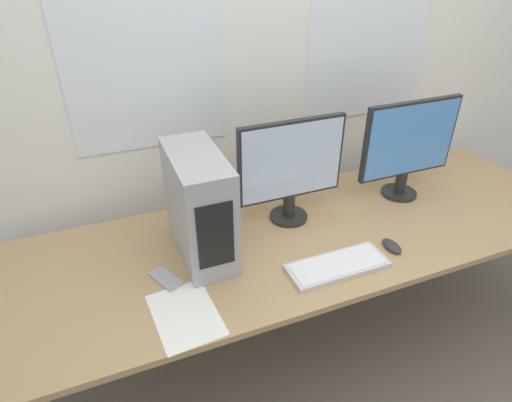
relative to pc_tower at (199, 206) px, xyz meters
The scene contains 9 objects.
wall_back 0.82m from the pc_tower, 46.20° to the left, with size 8.00×0.07×2.70m.
desk 0.55m from the pc_tower, ahead, with size 2.59×0.84×0.71m.
pc_tower is the anchor object (origin of this frame).
monitor_main 0.45m from the pc_tower, 11.31° to the left, with size 0.48×0.17×0.48m.
monitor_right_near 1.05m from the pc_tower, ahead, with size 0.50×0.17×0.49m.
keyboard 0.59m from the pc_tower, 33.28° to the right, with size 0.40×0.15×0.02m.
mouse 0.81m from the pc_tower, 20.81° to the right, with size 0.06×0.11×0.03m.
cell_phone 0.30m from the pc_tower, 146.52° to the right, with size 0.12×0.16×0.01m.
paper_sheet_left 0.42m from the pc_tower, 115.75° to the right, with size 0.23×0.31×0.00m.
Camera 1 is at (-0.80, -0.91, 1.82)m, focal length 30.00 mm.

